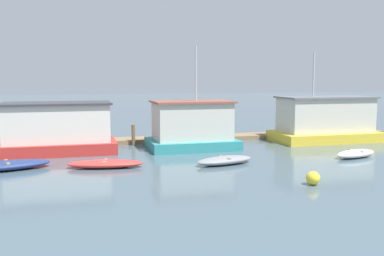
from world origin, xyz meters
name	(u,v)px	position (x,y,z in m)	size (l,w,h in m)	color
ground_plane	(188,148)	(0.00, 0.00, 0.00)	(200.00, 200.00, 0.00)	#475B66
dock_walkway	(177,139)	(0.00, 3.11, 0.15)	(33.80, 1.92, 0.30)	#846B4C
houseboat_red	(58,129)	(-8.11, 0.23, 1.44)	(6.82, 3.86, 3.06)	red
houseboat_teal	(192,126)	(0.14, -0.42, 1.44)	(5.58, 3.85, 6.56)	teal
houseboat_yellow	(325,121)	(10.32, 0.34, 1.48)	(7.45, 3.91, 6.35)	gold
dinghy_navy	(7,165)	(-10.37, -4.37, 0.23)	(4.32, 2.37, 0.47)	navy
dinghy_red	(105,164)	(-5.65, -5.09, 0.21)	(3.95, 1.82, 0.41)	red
dinghy_grey	(224,160)	(0.46, -5.85, 0.22)	(3.46, 1.90, 0.43)	gray
dinghy_white	(356,154)	(8.39, -5.92, 0.22)	(3.14, 1.92, 0.44)	white
mooring_post_far_right	(133,135)	(-3.33, 1.89, 0.70)	(0.24, 0.24, 1.40)	brown
buoy_yellow	(313,178)	(2.62, -10.97, 0.30)	(0.59, 0.59, 0.59)	yellow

